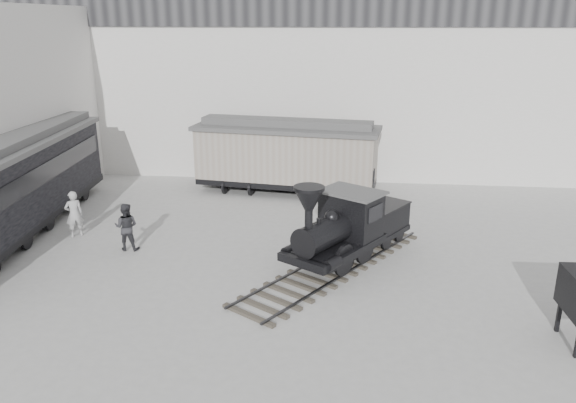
# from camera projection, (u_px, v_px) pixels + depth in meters

# --- Properties ---
(ground) EXTENTS (90.00, 90.00, 0.00)m
(ground) POSITION_uv_depth(u_px,v_px,m) (258.00, 300.00, 17.59)
(ground) COLOR #9E9E9B
(north_wall) EXTENTS (34.00, 2.51, 11.00)m
(north_wall) POSITION_uv_depth(u_px,v_px,m) (301.00, 74.00, 30.03)
(north_wall) COLOR silver
(north_wall) RESTS_ON ground
(locomotive) EXTENTS (6.73, 8.84, 3.26)m
(locomotive) POSITION_uv_depth(u_px,v_px,m) (345.00, 231.00, 19.96)
(locomotive) COLOR #3A342D
(locomotive) RESTS_ON ground
(boxcar) EXTENTS (9.42, 4.06, 3.74)m
(boxcar) POSITION_uv_depth(u_px,v_px,m) (286.00, 154.00, 27.90)
(boxcar) COLOR black
(boxcar) RESTS_ON ground
(passenger_coach) EXTENTS (4.14, 14.22, 3.75)m
(passenger_coach) POSITION_uv_depth(u_px,v_px,m) (11.00, 185.00, 22.32)
(passenger_coach) COLOR black
(passenger_coach) RESTS_ON ground
(visitor_a) EXTENTS (0.83, 0.78, 1.90)m
(visitor_a) POSITION_uv_depth(u_px,v_px,m) (74.00, 214.00, 22.42)
(visitor_a) COLOR #B8B8B8
(visitor_a) RESTS_ON ground
(visitor_b) EXTENTS (0.94, 0.75, 1.84)m
(visitor_b) POSITION_uv_depth(u_px,v_px,m) (126.00, 227.00, 21.14)
(visitor_b) COLOR #2E2E33
(visitor_b) RESTS_ON ground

